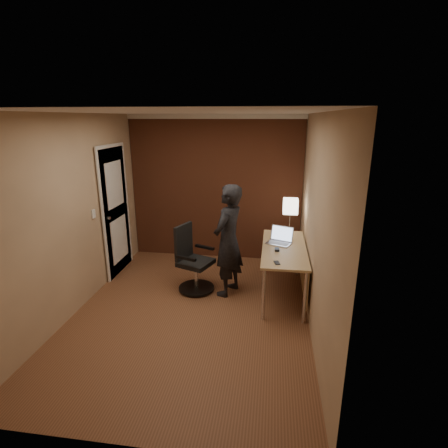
{
  "coord_description": "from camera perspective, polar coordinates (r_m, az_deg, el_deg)",
  "views": [
    {
      "loc": [
        0.99,
        -3.96,
        2.44
      ],
      "look_at": [
        0.35,
        0.55,
        1.05
      ],
      "focal_mm": 28.0,
      "sensor_mm": 36.0,
      "label": 1
    }
  ],
  "objects": [
    {
      "name": "desk_lamp",
      "position": [
        5.4,
        10.79,
        2.81
      ],
      "size": [
        0.22,
        0.22,
        0.54
      ],
      "color": "silver",
      "rests_on": "desk"
    },
    {
      "name": "office_chair",
      "position": [
        5.12,
        -5.19,
        -6.31
      ],
      "size": [
        0.56,
        0.61,
        0.96
      ],
      "color": "black",
      "rests_on": "ground"
    },
    {
      "name": "desk",
      "position": [
        4.94,
        10.58,
        -5.16
      ],
      "size": [
        0.6,
        1.5,
        0.73
      ],
      "color": "tan",
      "rests_on": "ground"
    },
    {
      "name": "laptop",
      "position": [
        5.03,
        9.16,
        -2.35
      ],
      "size": [
        0.4,
        0.36,
        0.23
      ],
      "color": "silver",
      "rests_on": "desk"
    },
    {
      "name": "mouse",
      "position": [
        4.75,
        8.65,
        -4.14
      ],
      "size": [
        0.06,
        0.1,
        0.03
      ],
      "primitive_type": "cube",
      "rotation": [
        0.0,
        0.0,
        0.04
      ],
      "color": "black",
      "rests_on": "desk"
    },
    {
      "name": "person",
      "position": [
        4.87,
        0.7,
        -2.74
      ],
      "size": [
        0.57,
        0.68,
        1.6
      ],
      "primitive_type": "imported",
      "rotation": [
        0.0,
        0.0,
        -1.94
      ],
      "color": "black",
      "rests_on": "ground"
    },
    {
      "name": "phone",
      "position": [
        4.36,
        8.63,
        -6.27
      ],
      "size": [
        0.08,
        0.13,
        0.01
      ],
      "primitive_type": "cube",
      "rotation": [
        0.0,
        0.0,
        0.23
      ],
      "color": "black",
      "rests_on": "desk"
    },
    {
      "name": "room",
      "position": [
        5.75,
        -4.8,
        6.16
      ],
      "size": [
        4.0,
        4.0,
        4.0
      ],
      "color": "brown",
      "rests_on": "ground"
    }
  ]
}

